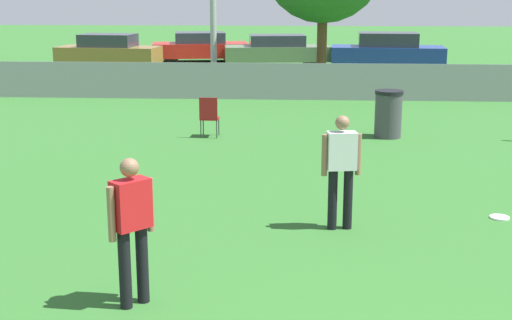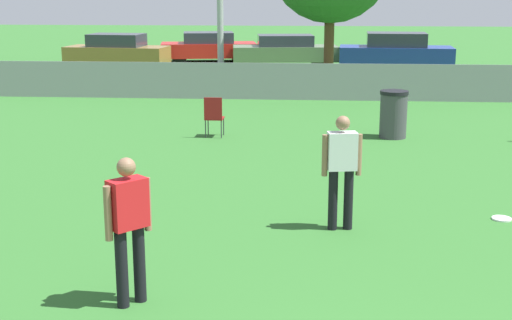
{
  "view_description": "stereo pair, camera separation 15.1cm",
  "coord_description": "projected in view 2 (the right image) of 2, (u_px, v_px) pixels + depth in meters",
  "views": [
    {
      "loc": [
        -1.09,
        -3.29,
        3.31
      ],
      "look_at": [
        -1.64,
        5.96,
        1.05
      ],
      "focal_mm": 50.0,
      "sensor_mm": 36.0,
      "label": 1
    },
    {
      "loc": [
        -0.94,
        -3.28,
        3.31
      ],
      "look_at": [
        -1.64,
        5.96,
        1.05
      ],
      "focal_mm": 50.0,
      "sensor_mm": 36.0,
      "label": 2
    }
  ],
  "objects": [
    {
      "name": "parked_car_blue",
      "position": [
        396.0,
        52.0,
        28.98
      ],
      "size": [
        4.62,
        2.02,
        1.51
      ],
      "rotation": [
        0.0,
        0.0,
        -0.06
      ],
      "color": "black",
      "rests_on": "ground_plane"
    },
    {
      "name": "trash_bin",
      "position": [
        393.0,
        114.0,
        15.95
      ],
      "size": [
        0.63,
        0.63,
        1.06
      ],
      "color": "#3F3F44",
      "rests_on": "ground_plane"
    },
    {
      "name": "parked_car_tan",
      "position": [
        117.0,
        51.0,
        29.98
      ],
      "size": [
        4.37,
        2.09,
        1.4
      ],
      "rotation": [
        0.0,
        0.0,
        -0.1
      ],
      "color": "black",
      "rests_on": "ground_plane"
    },
    {
      "name": "parked_car_red",
      "position": [
        209.0,
        47.0,
        32.08
      ],
      "size": [
        4.47,
        2.46,
        1.33
      ],
      "rotation": [
        0.0,
        0.0,
        0.17
      ],
      "color": "black",
      "rests_on": "ground_plane"
    },
    {
      "name": "parked_car_olive",
      "position": [
        285.0,
        50.0,
        30.54
      ],
      "size": [
        4.64,
        2.25,
        1.32
      ],
      "rotation": [
        0.0,
        0.0,
        0.12
      ],
      "color": "black",
      "rests_on": "ground_plane"
    },
    {
      "name": "folding_chair_sideline",
      "position": [
        214.0,
        115.0,
        15.98
      ],
      "size": [
        0.42,
        0.42,
        0.92
      ],
      "rotation": [
        0.0,
        0.0,
        3.12
      ],
      "color": "#333338",
      "rests_on": "ground_plane"
    },
    {
      "name": "fence_backline",
      "position": [
        342.0,
        82.0,
        21.2
      ],
      "size": [
        21.81,
        0.07,
        1.21
      ],
      "color": "gray",
      "rests_on": "ground_plane"
    },
    {
      "name": "frisbee_disc",
      "position": [
        502.0,
        219.0,
        10.41
      ],
      "size": [
        0.29,
        0.29,
        0.03
      ],
      "color": "white",
      "rests_on": "ground_plane"
    },
    {
      "name": "player_receiver_white",
      "position": [
        342.0,
        165.0,
        9.79
      ],
      "size": [
        0.55,
        0.28,
        1.61
      ],
      "rotation": [
        0.0,
        0.0,
        0.17
      ],
      "color": "black",
      "rests_on": "ground_plane"
    },
    {
      "name": "player_thrower_red",
      "position": [
        129.0,
        221.0,
        7.43
      ],
      "size": [
        0.43,
        0.44,
        1.61
      ],
      "rotation": [
        0.0,
        0.0,
        0.81
      ],
      "color": "black",
      "rests_on": "ground_plane"
    }
  ]
}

